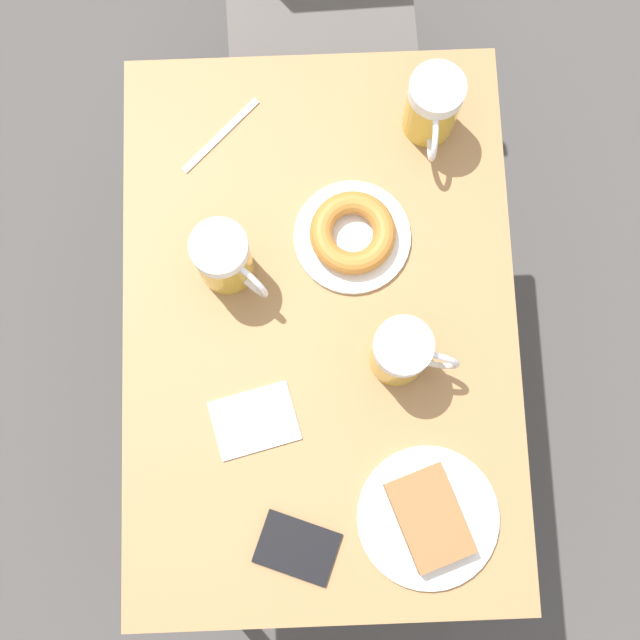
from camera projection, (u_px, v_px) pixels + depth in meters
ground_plane at (320, 376)px, 2.21m from camera, size 8.00×8.00×0.00m
table at (320, 329)px, 1.58m from camera, size 0.67×0.99×0.70m
plate_with_cake at (429, 518)px, 1.44m from camera, size 0.23×0.23×0.04m
plate_with_donut at (353, 234)px, 1.52m from camera, size 0.20×0.20×0.05m
beer_mug_left at (402, 353)px, 1.43m from camera, size 0.14×0.09×0.15m
beer_mug_center at (433, 107)px, 1.51m from camera, size 0.09×0.14×0.15m
beer_mug_right at (224, 259)px, 1.46m from camera, size 0.12×0.12×0.15m
napkin_folded at (254, 421)px, 1.48m from camera, size 0.16×0.13×0.00m
fork at (221, 135)px, 1.58m from camera, size 0.14×0.14×0.00m
passport_near_edge at (297, 548)px, 1.44m from camera, size 0.15×0.13×0.01m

